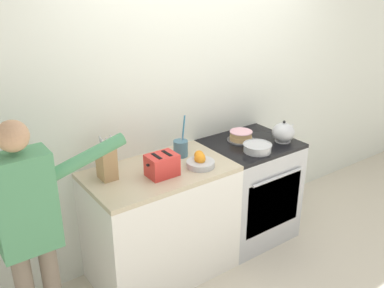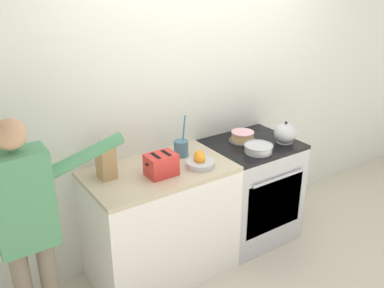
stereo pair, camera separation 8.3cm
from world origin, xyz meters
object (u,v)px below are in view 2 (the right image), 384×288
object	(u,v)px
toaster	(161,165)
tea_kettle	(285,133)
fruit_bowl	(200,161)
knife_block	(106,162)
layer_cake	(242,137)
utensil_crock	(181,148)
person_baker	(27,219)
stove_range	(250,190)
mixing_bowl	(258,148)

from	to	relation	value
toaster	tea_kettle	bearing A→B (deg)	-2.68
fruit_bowl	knife_block	bearing A→B (deg)	160.90
layer_cake	knife_block	xyz separation A→B (m)	(-1.23, 0.02, 0.08)
layer_cake	utensil_crock	bearing A→B (deg)	176.42
utensil_crock	person_baker	bearing A→B (deg)	-167.88
fruit_bowl	person_baker	bearing A→B (deg)	-178.57
tea_kettle	toaster	distance (m)	1.18
layer_cake	tea_kettle	distance (m)	0.36
stove_range	tea_kettle	distance (m)	0.60
layer_cake	toaster	xyz separation A→B (m)	(-0.89, -0.16, 0.04)
toaster	person_baker	xyz separation A→B (m)	(-0.96, -0.07, -0.07)
layer_cake	toaster	size ratio (longest dim) A/B	1.04
fruit_bowl	toaster	distance (m)	0.31
mixing_bowl	person_baker	distance (m)	1.80
mixing_bowl	fruit_bowl	size ratio (longest dim) A/B	1.11
layer_cake	person_baker	bearing A→B (deg)	-172.85
tea_kettle	fruit_bowl	world-z (taller)	tea_kettle
stove_range	tea_kettle	bearing A→B (deg)	-30.04
stove_range	fruit_bowl	size ratio (longest dim) A/B	4.30
utensil_crock	toaster	bearing A→B (deg)	-146.03
utensil_crock	toaster	xyz separation A→B (m)	(-0.30, -0.20, 0.01)
layer_cake	tea_kettle	world-z (taller)	tea_kettle
stove_range	mixing_bowl	bearing A→B (deg)	-118.22
knife_block	utensil_crock	xyz separation A→B (m)	(0.63, 0.01, -0.05)
fruit_bowl	person_baker	size ratio (longest dim) A/B	0.14
tea_kettle	knife_block	bearing A→B (deg)	170.95
fruit_bowl	toaster	xyz separation A→B (m)	(-0.31, 0.04, 0.04)
layer_cake	utensil_crock	xyz separation A→B (m)	(-0.59, 0.04, 0.03)
mixing_bowl	toaster	bearing A→B (deg)	173.95
stove_range	layer_cake	size ratio (longest dim) A/B	3.85
stove_range	knife_block	xyz separation A→B (m)	(-1.27, 0.10, 0.57)
toaster	utensil_crock	bearing A→B (deg)	33.97
layer_cake	person_baker	size ratio (longest dim) A/B	0.15
knife_block	utensil_crock	bearing A→B (deg)	1.25
stove_range	toaster	xyz separation A→B (m)	(-0.94, -0.08, 0.53)
layer_cake	fruit_bowl	distance (m)	0.61
stove_range	person_baker	distance (m)	1.95
person_baker	mixing_bowl	bearing A→B (deg)	-13.43
tea_kettle	utensil_crock	distance (m)	0.91
knife_block	fruit_bowl	distance (m)	0.69
stove_range	mixing_bowl	xyz separation A→B (m)	(-0.09, -0.17, 0.49)
tea_kettle	knife_block	distance (m)	1.53
stove_range	person_baker	size ratio (longest dim) A/B	0.59
tea_kettle	mixing_bowl	bearing A→B (deg)	-174.07
tea_kettle	toaster	world-z (taller)	tea_kettle
person_baker	knife_block	bearing A→B (deg)	9.57
mixing_bowl	person_baker	world-z (taller)	person_baker
tea_kettle	person_baker	size ratio (longest dim) A/B	0.15
person_baker	fruit_bowl	bearing A→B (deg)	-11.35
knife_block	person_baker	xyz separation A→B (m)	(-0.62, -0.25, -0.11)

